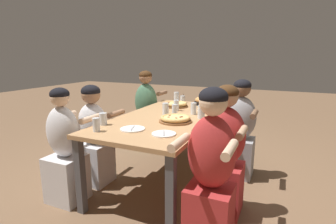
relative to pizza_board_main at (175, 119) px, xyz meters
The scene contains 23 objects.
ground_plane 0.84m from the pizza_board_main, 41.41° to the left, with size 18.00×18.00×0.00m, color brown.
dining_table 0.28m from the pizza_board_main, 41.41° to the left, with size 2.01×1.02×0.76m.
pizza_board_main is the anchor object (origin of this frame).
pizza_board_second 0.81m from the pizza_board_main, 22.52° to the left, with size 0.32×0.32×0.06m.
skillet_bowl 1.02m from the pizza_board_main, ahead, with size 0.30×0.21×0.12m.
empty_plate_a 0.46m from the pizza_board_main, behind, with size 0.21×0.21×0.02m.
empty_plate_b 0.50m from the pizza_board_main, 149.52° to the left, with size 0.23×0.23×0.02m.
empty_plate_c 0.67m from the pizza_board_main, 12.63° to the right, with size 0.23×0.23×0.02m.
cocktail_glass_blue 1.12m from the pizza_board_main, 17.40° to the left, with size 0.07×0.07×0.13m.
drinking_glass_a 0.35m from the pizza_board_main, 24.32° to the left, with size 0.06×0.06×0.12m.
drinking_glass_b 0.73m from the pizza_board_main, 123.66° to the left, with size 0.08×0.08×0.12m.
drinking_glass_c 0.33m from the pizza_board_main, 36.57° to the right, with size 0.08×0.08×0.14m.
drinking_glass_d 0.42m from the pizza_board_main, ahead, with size 0.07×0.07×0.14m.
drinking_glass_e 0.30m from the pizza_board_main, 44.81° to the left, with size 0.07×0.07×0.15m.
drinking_glass_f 1.18m from the pizza_board_main, 22.11° to the left, with size 0.07×0.07×0.15m.
drinking_glass_g 0.56m from the pizza_board_main, 21.73° to the left, with size 0.07×0.07×0.13m.
drinking_glass_h 0.80m from the pizza_board_main, 140.18° to the left, with size 0.06×0.06×0.13m.
diner_near_midleft 0.64m from the pizza_board_main, 108.46° to the right, with size 0.51×0.40×1.19m.
diner_far_right 1.37m from the pizza_board_main, 42.01° to the left, with size 0.51×0.40×1.22m.
diner_near_midright 0.89m from the pizza_board_main, 41.04° to the right, with size 0.51×0.40×1.17m.
diner_near_left 0.89m from the pizza_board_main, 139.45° to the right, with size 0.51×0.40×1.23m.
diner_far_midleft 0.97m from the pizza_board_main, 103.14° to the left, with size 0.51×0.40×1.13m.
diner_far_left 1.14m from the pizza_board_main, 125.21° to the left, with size 0.51×0.40×1.15m.
Camera 1 is at (-2.62, -1.19, 1.44)m, focal length 28.00 mm.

